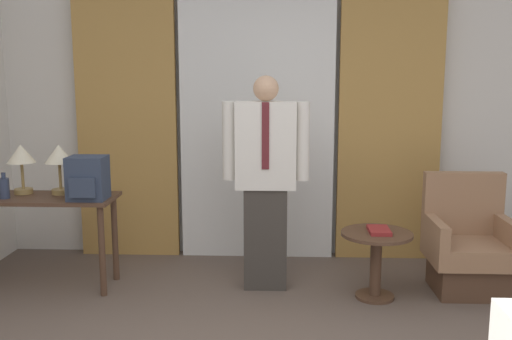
{
  "coord_description": "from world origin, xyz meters",
  "views": [
    {
      "loc": [
        0.2,
        -2.34,
        1.71
      ],
      "look_at": [
        0.03,
        1.92,
        0.99
      ],
      "focal_mm": 40.0,
      "sensor_mm": 36.0,
      "label": 1
    }
  ],
  "objects": [
    {
      "name": "wall_back",
      "position": [
        0.0,
        3.01,
        1.35
      ],
      "size": [
        10.0,
        0.06,
        2.7
      ],
      "color": "silver",
      "rests_on": "ground_plane"
    },
    {
      "name": "curtain_sheer_center",
      "position": [
        0.0,
        2.88,
        1.29
      ],
      "size": [
        1.41,
        0.06,
        2.58
      ],
      "color": "white",
      "rests_on": "ground_plane"
    },
    {
      "name": "curtain_drape_left",
      "position": [
        -1.21,
        2.88,
        1.29
      ],
      "size": [
        0.92,
        0.06,
        2.58
      ],
      "color": "#B28442",
      "rests_on": "ground_plane"
    },
    {
      "name": "curtain_drape_right",
      "position": [
        1.21,
        2.88,
        1.29
      ],
      "size": [
        0.92,
        0.06,
        2.58
      ],
      "color": "#B28442",
      "rests_on": "ground_plane"
    },
    {
      "name": "desk",
      "position": [
        -1.71,
        2.01,
        0.62
      ],
      "size": [
        1.24,
        0.47,
        0.75
      ],
      "color": "#4C3323",
      "rests_on": "ground_plane"
    },
    {
      "name": "table_lamp_left",
      "position": [
        -1.87,
        2.11,
        1.04
      ],
      "size": [
        0.23,
        0.23,
        0.4
      ],
      "color": "#9E7F47",
      "rests_on": "desk"
    },
    {
      "name": "table_lamp_right",
      "position": [
        -1.56,
        2.11,
        1.04
      ],
      "size": [
        0.23,
        0.23,
        0.4
      ],
      "color": "#9E7F47",
      "rests_on": "desk"
    },
    {
      "name": "bottle_by_lamp",
      "position": [
        -1.93,
        1.93,
        0.83
      ],
      "size": [
        0.08,
        0.08,
        0.21
      ],
      "color": "#2D3851",
      "rests_on": "desk"
    },
    {
      "name": "backpack",
      "position": [
        -1.27,
        1.92,
        0.91
      ],
      "size": [
        0.28,
        0.27,
        0.34
      ],
      "color": "#2D384C",
      "rests_on": "desk"
    },
    {
      "name": "person",
      "position": [
        0.1,
        2.07,
        0.92
      ],
      "size": [
        0.68,
        0.22,
        1.7
      ],
      "color": "#38332D",
      "rests_on": "ground_plane"
    },
    {
      "name": "armchair",
      "position": [
        1.71,
        2.07,
        0.33
      ],
      "size": [
        0.64,
        0.58,
        0.92
      ],
      "color": "#4C3323",
      "rests_on": "ground_plane"
    },
    {
      "name": "side_table",
      "position": [
        0.95,
        1.88,
        0.35
      ],
      "size": [
        0.54,
        0.54,
        0.52
      ],
      "color": "#4C3323",
      "rests_on": "ground_plane"
    },
    {
      "name": "book",
      "position": [
        0.97,
        1.88,
        0.54
      ],
      "size": [
        0.16,
        0.24,
        0.03
      ],
      "color": "maroon",
      "rests_on": "side_table"
    }
  ]
}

